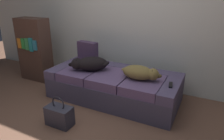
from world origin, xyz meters
name	(u,v)px	position (x,y,z in m)	size (l,w,h in m)	color
ground_plane	(71,139)	(0.00, 0.00, 0.00)	(10.00, 10.00, 0.00)	brown
couch	(114,85)	(0.00, 1.05, 0.21)	(1.88, 0.85, 0.42)	#4A455E
dog_dark	(89,64)	(-0.35, 0.96, 0.53)	(0.57, 0.46, 0.21)	black
dog_tan	(141,73)	(0.43, 0.97, 0.52)	(0.56, 0.25, 0.19)	olive
tv_remote	(171,85)	(0.84, 0.96, 0.43)	(0.04, 0.15, 0.02)	black
throw_pillow	(88,52)	(-0.58, 1.28, 0.59)	(0.34, 0.12, 0.34)	#4A3554
handbag	(59,116)	(-0.28, 0.16, 0.13)	(0.32, 0.18, 0.38)	#333341
bookshelf	(35,49)	(-1.60, 1.13, 0.55)	(0.56, 0.30, 1.10)	#4C332A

